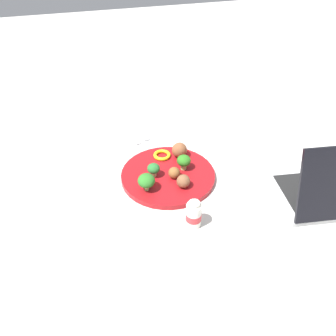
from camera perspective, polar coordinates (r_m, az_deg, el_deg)
ground_plane at (r=1.06m, az=-0.00°, el=-1.54°), size 4.00×4.00×0.00m
plate at (r=1.06m, az=-0.00°, el=-1.20°), size 0.28×0.28×0.02m
broccoli_floret_mid_left at (r=0.98m, az=-3.50°, el=-2.07°), size 0.05×0.05×0.05m
broccoli_floret_back_left at (r=1.03m, az=-2.34°, el=-0.15°), size 0.04×0.04×0.04m
broccoli_floret_front_right at (r=1.05m, az=2.56°, el=1.14°), size 0.04×0.04×0.05m
meatball_center at (r=1.03m, az=1.00°, el=-0.78°), size 0.03×0.03×0.03m
meatball_mid_left at (r=0.99m, az=2.49°, el=-2.15°), size 0.04×0.04×0.04m
meatball_back_right at (r=1.11m, az=1.86°, el=2.93°), size 0.05×0.05×0.05m
pepper_ring_center at (r=1.12m, az=-0.97°, el=2.10°), size 0.06×0.06×0.01m
napkin at (r=1.26m, az=-5.05°, el=5.56°), size 0.18×0.14×0.01m
fork at (r=1.26m, az=-4.17°, el=5.75°), size 0.12×0.03×0.01m
knife at (r=1.25m, az=-5.74°, el=5.42°), size 0.15×0.03×0.01m
yogurt_bottle at (r=0.90m, az=4.16°, el=-7.56°), size 0.04×0.04×0.08m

